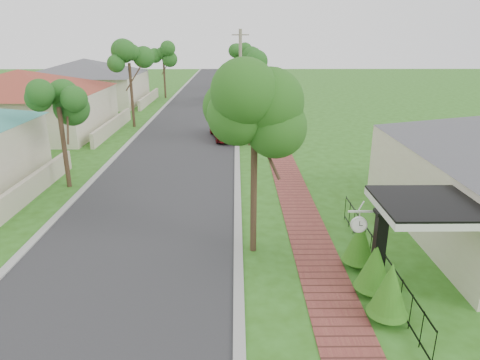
% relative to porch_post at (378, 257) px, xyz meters
% --- Properties ---
extents(ground, '(160.00, 160.00, 0.00)m').
position_rel_porch_post_xyz_m(ground, '(-4.55, 1.00, -1.12)').
color(ground, '#2D5E16').
rests_on(ground, ground).
extents(road, '(7.00, 120.00, 0.02)m').
position_rel_porch_post_xyz_m(road, '(-7.55, 21.00, -1.12)').
color(road, '#28282B').
rests_on(road, ground).
extents(kerb_right, '(0.30, 120.00, 0.10)m').
position_rel_porch_post_xyz_m(kerb_right, '(-3.90, 21.00, -1.12)').
color(kerb_right, '#9E9E99').
rests_on(kerb_right, ground).
extents(kerb_left, '(0.30, 120.00, 0.10)m').
position_rel_porch_post_xyz_m(kerb_left, '(-11.20, 21.00, -1.12)').
color(kerb_left, '#9E9E99').
rests_on(kerb_left, ground).
extents(sidewalk, '(1.50, 120.00, 0.03)m').
position_rel_porch_post_xyz_m(sidewalk, '(-1.30, 21.00, -1.12)').
color(sidewalk, brown).
rests_on(sidewalk, ground).
extents(porch_post, '(0.48, 0.48, 2.52)m').
position_rel_porch_post_xyz_m(porch_post, '(0.00, 0.00, 0.00)').
color(porch_post, black).
rests_on(porch_post, ground).
extents(picket_fence, '(0.03, 8.02, 1.00)m').
position_rel_porch_post_xyz_m(picket_fence, '(0.35, 1.00, -0.59)').
color(picket_fence, black).
rests_on(picket_fence, ground).
extents(street_trees, '(10.70, 37.65, 5.89)m').
position_rel_porch_post_xyz_m(street_trees, '(-7.42, 27.84, 3.42)').
color(street_trees, '#382619').
rests_on(street_trees, ground).
extents(hedge_row, '(0.94, 3.66, 1.76)m').
position_rel_porch_post_xyz_m(hedge_row, '(-0.10, -0.04, -0.35)').
color(hedge_row, '#125B15').
rests_on(hedge_row, ground).
extents(far_house_red, '(15.56, 15.56, 4.60)m').
position_rel_porch_post_xyz_m(far_house_red, '(-19.52, 21.00, 1.22)').
color(far_house_red, beige).
rests_on(far_house_red, ground).
extents(far_house_grey, '(15.56, 15.56, 4.60)m').
position_rel_porch_post_xyz_m(far_house_grey, '(-19.52, 35.00, 1.22)').
color(far_house_grey, beige).
rests_on(far_house_grey, ground).
extents(parked_car_red, '(2.83, 5.09, 1.64)m').
position_rel_porch_post_xyz_m(parked_car_red, '(-4.68, 19.06, -0.30)').
color(parked_car_red, maroon).
rests_on(parked_car_red, ground).
extents(parked_car_white, '(1.95, 4.98, 1.61)m').
position_rel_porch_post_xyz_m(parked_car_white, '(-5.55, 36.47, -0.31)').
color(parked_car_white, silver).
rests_on(parked_car_white, ground).
extents(near_tree, '(2.32, 2.32, 5.97)m').
position_rel_porch_post_xyz_m(near_tree, '(-3.39, 2.50, 3.64)').
color(near_tree, '#382619').
rests_on(near_tree, ground).
extents(utility_pole, '(1.20, 0.24, 7.33)m').
position_rel_porch_post_xyz_m(utility_pole, '(-3.64, 21.00, 2.60)').
color(utility_pole, gray).
rests_on(utility_pole, ground).
extents(station_clock, '(0.78, 0.13, 0.66)m').
position_rel_porch_post_xyz_m(station_clock, '(-0.50, 0.40, 0.83)').
color(station_clock, white).
rests_on(station_clock, ground).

